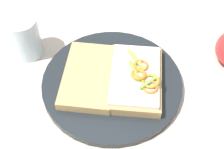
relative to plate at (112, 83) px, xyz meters
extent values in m
plane|color=#C3B09D|center=(0.00, 0.00, -0.01)|extent=(2.00, 2.00, 0.00)
cylinder|color=black|center=(0.00, 0.00, 0.00)|extent=(0.28, 0.28, 0.02)
cube|color=tan|center=(-0.04, -0.02, 0.02)|extent=(0.16, 0.19, 0.02)
cube|color=#F3E1CE|center=(-0.04, -0.02, 0.03)|extent=(0.14, 0.17, 0.01)
torus|color=#C46E24|center=(-0.08, 0.00, 0.04)|extent=(0.04, 0.04, 0.01)
torus|color=#B47224|center=(-0.05, -0.02, 0.04)|extent=(0.04, 0.04, 0.01)
torus|color=#AF8029|center=(-0.08, -0.01, 0.04)|extent=(0.05, 0.05, 0.01)
torus|color=#C06C2A|center=(-0.04, -0.04, 0.04)|extent=(0.04, 0.04, 0.01)
cube|color=#749F4A|center=(-0.07, -0.01, 0.04)|extent=(0.02, 0.04, 0.01)
cube|color=#82AB38|center=(-0.04, -0.02, 0.04)|extent=(0.04, 0.04, 0.01)
cube|color=#88AB42|center=(-0.03, -0.05, 0.04)|extent=(0.05, 0.04, 0.01)
cube|color=tan|center=(0.04, 0.02, 0.02)|extent=(0.15, 0.19, 0.02)
cylinder|color=silver|center=(0.21, 0.01, 0.04)|extent=(0.07, 0.07, 0.09)
cube|color=silver|center=(0.07, -0.25, -0.01)|extent=(0.03, 0.07, 0.00)
camera|label=1|loc=(-0.19, 0.35, 0.53)|focal=52.30mm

